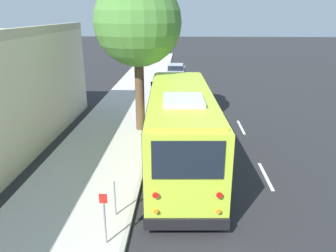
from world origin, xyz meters
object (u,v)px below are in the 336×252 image
(shuttle_bus, at_px, (181,125))
(street_tree, at_px, (138,17))
(parked_sedan_silver, at_px, (176,71))
(sign_post_far, at_px, (115,198))
(parked_sedan_black, at_px, (175,87))
(sign_post_near, at_px, (105,218))

(shuttle_bus, distance_m, street_tree, 6.47)
(parked_sedan_silver, xyz_separation_m, sign_post_far, (-24.56, 1.43, 0.14))
(parked_sedan_black, height_order, parked_sedan_silver, parked_sedan_black)
(parked_sedan_black, height_order, sign_post_near, sign_post_near)
(sign_post_far, bearing_deg, parked_sedan_silver, -3.32)
(shuttle_bus, bearing_deg, sign_post_far, 150.20)
(sign_post_near, bearing_deg, shuttle_bus, -20.93)
(parked_sedan_black, relative_size, sign_post_far, 3.91)
(sign_post_far, bearing_deg, shuttle_bus, -27.19)
(shuttle_bus, height_order, parked_sedan_black, shuttle_bus)
(parked_sedan_silver, relative_size, sign_post_near, 2.85)
(parked_sedan_black, distance_m, sign_post_near, 18.50)
(street_tree, height_order, sign_post_far, street_tree)
(street_tree, bearing_deg, sign_post_far, -178.66)
(parked_sedan_silver, bearing_deg, parked_sedan_black, -177.03)
(parked_sedan_black, height_order, sign_post_far, sign_post_far)
(street_tree, relative_size, sign_post_near, 5.43)
(sign_post_far, bearing_deg, sign_post_near, 180.00)
(street_tree, bearing_deg, sign_post_near, -178.85)
(shuttle_bus, xyz_separation_m, parked_sedan_silver, (20.57, 0.62, -1.24))
(sign_post_near, height_order, sign_post_far, sign_post_near)
(sign_post_near, relative_size, sign_post_far, 1.31)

